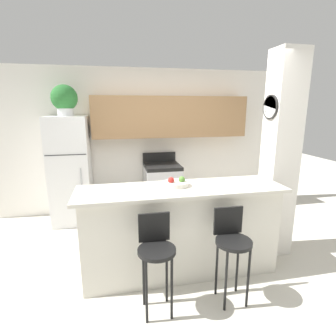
% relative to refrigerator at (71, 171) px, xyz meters
% --- Properties ---
extents(ground_plane, '(14.00, 14.00, 0.00)m').
position_rel_refrigerator_xyz_m(ground_plane, '(1.42, -1.75, -0.87)').
color(ground_plane, beige).
extents(wall_back, '(5.60, 0.38, 2.55)m').
position_rel_refrigerator_xyz_m(wall_back, '(1.54, 0.29, 0.59)').
color(wall_back, white).
rests_on(wall_back, ground_plane).
extents(pillar_right, '(0.38, 0.32, 2.55)m').
position_rel_refrigerator_xyz_m(pillar_right, '(2.74, -1.53, 0.41)').
color(pillar_right, white).
rests_on(pillar_right, ground_plane).
extents(counter_bar, '(2.27, 0.63, 1.03)m').
position_rel_refrigerator_xyz_m(counter_bar, '(1.42, -1.75, -0.35)').
color(counter_bar, silver).
rests_on(counter_bar, ground_plane).
extents(refrigerator, '(0.62, 0.65, 1.75)m').
position_rel_refrigerator_xyz_m(refrigerator, '(0.00, 0.00, 0.00)').
color(refrigerator, white).
rests_on(refrigerator, ground_plane).
extents(stove_range, '(0.61, 0.66, 1.07)m').
position_rel_refrigerator_xyz_m(stove_range, '(1.52, 0.00, -0.41)').
color(stove_range, silver).
rests_on(stove_range, ground_plane).
extents(bar_stool_left, '(0.35, 0.35, 0.93)m').
position_rel_refrigerator_xyz_m(bar_stool_left, '(1.05, -2.27, -0.26)').
color(bar_stool_left, black).
rests_on(bar_stool_left, ground_plane).
extents(bar_stool_right, '(0.35, 0.35, 0.93)m').
position_rel_refrigerator_xyz_m(bar_stool_right, '(1.79, -2.27, -0.26)').
color(bar_stool_right, black).
rests_on(bar_stool_right, ground_plane).
extents(potted_plant_on_fridge, '(0.40, 0.40, 0.48)m').
position_rel_refrigerator_xyz_m(potted_plant_on_fridge, '(-0.00, 0.00, 1.13)').
color(potted_plant_on_fridge, silver).
rests_on(potted_plant_on_fridge, refrigerator).
extents(fruit_bowl, '(0.28, 0.28, 0.11)m').
position_rel_refrigerator_xyz_m(fruit_bowl, '(1.37, -1.68, 0.19)').
color(fruit_bowl, silver).
rests_on(fruit_bowl, counter_bar).
extents(trash_bin, '(0.28, 0.28, 0.38)m').
position_rel_refrigerator_xyz_m(trash_bin, '(0.53, -0.21, -0.68)').
color(trash_bin, black).
rests_on(trash_bin, ground_plane).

